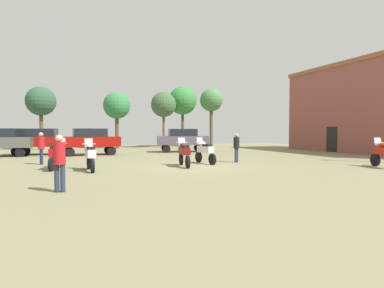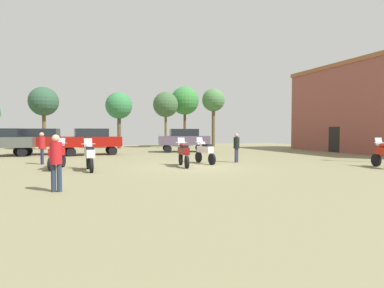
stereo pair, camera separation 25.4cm
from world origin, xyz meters
The scene contains 18 objects.
ground_plane centered at (0.00, 0.00, 0.01)m, with size 44.00×52.00×0.02m.
brick_building centered at (18.00, 3.90, 3.81)m, with size 6.12×15.23×7.61m.
motorcycle_3 centered at (-6.52, 1.18, 0.74)m, with size 0.80×2.06×1.47m.
motorcycle_4 centered at (1.04, 0.99, 0.73)m, with size 0.64×2.08×1.45m.
motorcycle_6 centered at (-5.10, -0.04, 0.74)m, with size 0.62×2.09×1.46m.
motorcycle_7 centered at (-0.52, 0.07, 0.74)m, with size 0.64×2.19×1.46m.
car_1 centered at (-8.14, 11.38, 1.19)m, with size 4.52×2.41×2.00m.
car_2 centered at (-4.60, 9.67, 1.19)m, with size 4.41×2.08×2.00m.
car_3 centered at (-10.63, 10.59, 1.19)m, with size 4.47×2.27×2.00m.
car_5 centered at (3.08, 10.52, 1.19)m, with size 4.56×2.59×2.00m.
person_1 centered at (-6.22, -4.90, 1.02)m, with size 0.42×0.42×1.71m.
person_2 centered at (3.03, 0.97, 1.00)m, with size 0.47×0.47×1.68m.
person_3 centered at (-7.42, 3.73, 1.04)m, with size 0.41×0.41×1.74m.
tree_2 centered at (-1.47, 18.10, 4.43)m, with size 2.76×2.76×5.85m.
tree_3 centered at (3.46, 17.77, 4.67)m, with size 2.72×2.72×6.05m.
tree_5 centered at (-8.59, 18.32, 4.65)m, with size 2.79×2.79×6.08m.
tree_6 centered at (6.08, 18.99, 5.29)m, with size 3.23×3.23×6.92m.
tree_7 centered at (9.30, 18.11, 5.32)m, with size 2.64×2.64×6.74m.
Camera 1 is at (-5.87, -14.86, 1.84)m, focal length 29.09 mm.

